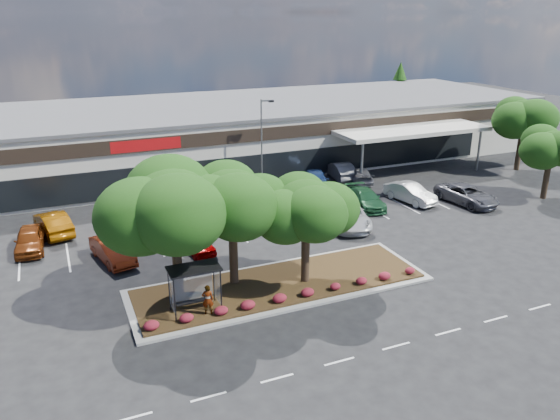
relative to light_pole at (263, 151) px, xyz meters
name	(u,v)px	position (x,y,z in m)	size (l,w,h in m)	color
ground	(342,311)	(-4.05, -22.08, -3.66)	(160.00, 160.00, 0.00)	black
retail_store	(188,135)	(-3.99, 11.83, -0.51)	(80.40, 25.20, 6.25)	silver
landscape_island	(280,285)	(-6.05, -18.08, -3.54)	(18.00, 6.00, 0.26)	#979792
lane_markings	(269,243)	(-4.19, -11.65, -3.66)	(33.12, 20.06, 0.01)	silver
shrub_row	(295,294)	(-6.05, -20.18, -3.15)	(17.00, 0.80, 0.50)	maroon
bus_shelter	(194,276)	(-11.55, -19.13, -1.36)	(2.75, 1.55, 2.59)	black
island_tree_west	(175,234)	(-12.05, -17.58, 0.54)	(7.20, 7.20, 7.89)	black
island_tree_mid	(233,225)	(-8.55, -16.88, 0.26)	(6.60, 6.60, 7.32)	black
island_tree_east	(306,230)	(-4.55, -18.38, -0.15)	(5.80, 5.80, 6.50)	black
tree_east_near	(549,163)	(21.95, -12.08, -0.41)	(5.60, 5.60, 6.51)	black
tree_east_far	(522,134)	(26.95, -4.08, 0.15)	(6.40, 6.40, 7.62)	black
conifer_north_east	(399,93)	(29.95, 21.92, 0.84)	(3.96, 3.96, 9.00)	black
person_waiting	(208,300)	(-11.03, -19.85, -2.55)	(0.62, 0.41, 1.71)	#594C47
light_pole	(263,151)	(0.00, 0.00, 0.00)	(1.43, 0.64, 8.36)	#979792
car_0	(30,240)	(-19.83, -6.37, -2.88)	(1.85, 4.59, 1.56)	#6B2C0D
car_1	(113,250)	(-14.80, -10.44, -2.88)	(1.66, 4.75, 1.56)	maroon
car_2	(189,217)	(-8.64, -6.50, -2.84)	(2.73, 5.93, 1.65)	silver
car_3	(196,242)	(-9.36, -11.08, -2.99)	(1.59, 3.96, 1.35)	#910000
car_4	(273,206)	(-1.70, -6.43, -2.93)	(2.45, 5.31, 1.48)	#185120
car_5	(348,215)	(2.69, -10.89, -2.81)	(2.83, 6.14, 1.71)	silver
car_6	(366,199)	(6.21, -7.82, -2.92)	(2.07, 5.10, 1.48)	#1D4E2A
car_7	(410,193)	(10.45, -8.23, -2.85)	(1.72, 4.92, 1.62)	#B3B3B3
car_8	(467,195)	(14.65, -10.50, -2.86)	(2.66, 5.77, 1.60)	#4C4C53
car_9	(53,223)	(-18.24, -3.84, -2.82)	(1.79, 5.13, 1.69)	#763E02
car_10	(161,203)	(-9.92, -2.43, -2.83)	(2.35, 5.78, 1.68)	#4F4E54
car_11	(214,188)	(-4.65, 0.33, -2.96)	(1.98, 4.86, 1.41)	maroon
car_12	(221,199)	(-5.12, -3.48, -2.81)	(2.40, 5.90, 1.71)	silver
car_13	(268,190)	(-0.55, -2.66, -2.86)	(1.71, 4.90, 1.61)	#B2B2B2
car_14	(314,178)	(4.79, -0.95, -2.84)	(2.30, 5.66, 1.64)	navy
car_15	(340,170)	(8.36, 0.41, -2.83)	(1.77, 5.07, 1.67)	slate
car_16	(360,175)	(9.52, -1.45, -2.95)	(2.00, 4.92, 1.43)	#53545B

